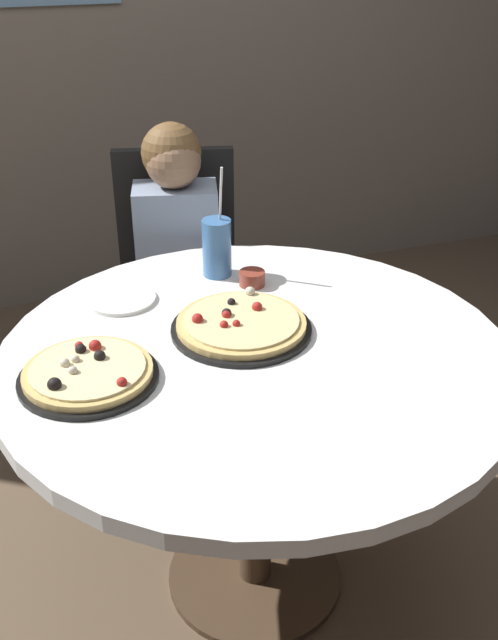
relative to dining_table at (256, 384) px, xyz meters
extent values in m
plane|color=brown|center=(0.00, 0.00, -0.65)|extent=(8.00, 8.00, 0.00)
cylinder|color=white|center=(0.00, 0.00, 0.08)|extent=(1.20, 1.20, 0.04)
cylinder|color=#4C3826|center=(0.00, 0.00, -0.29)|extent=(0.09, 0.09, 0.69)
cylinder|color=#4C3826|center=(0.00, 0.00, -0.64)|extent=(0.48, 0.48, 0.02)
cube|color=black|center=(0.00, 0.79, -0.22)|extent=(0.48, 0.48, 0.04)
cube|color=black|center=(0.04, 0.96, 0.04)|extent=(0.40, 0.13, 0.52)
cylinder|color=black|center=(-0.21, 0.66, -0.45)|extent=(0.04, 0.04, 0.41)
cylinder|color=black|center=(0.12, 0.58, -0.45)|extent=(0.04, 0.04, 0.41)
cylinder|color=black|center=(-0.12, 0.99, -0.45)|extent=(0.04, 0.04, 0.41)
cylinder|color=black|center=(0.21, 0.91, -0.45)|extent=(0.04, 0.04, 0.41)
cube|color=#3F4766|center=(-0.03, 0.63, -0.43)|extent=(0.31, 0.37, 0.45)
cube|color=#8C9EB7|center=(0.00, 0.77, 0.02)|extent=(0.29, 0.22, 0.44)
sphere|color=#997051|center=(0.00, 0.77, 0.32)|extent=(0.17, 0.17, 0.17)
sphere|color=brown|center=(0.00, 0.79, 0.34)|extent=(0.18, 0.18, 0.18)
cylinder|color=black|center=(-0.01, 0.09, 0.11)|extent=(0.34, 0.34, 0.01)
cylinder|color=#D8B266|center=(-0.01, 0.09, 0.12)|extent=(0.31, 0.31, 0.02)
cylinder|color=beige|center=(-0.01, 0.09, 0.13)|extent=(0.28, 0.28, 0.01)
sphere|color=#B2231E|center=(0.05, 0.12, 0.14)|extent=(0.03, 0.03, 0.03)
sphere|color=#B2231E|center=(-0.06, 0.07, 0.14)|extent=(0.02, 0.02, 0.02)
sphere|color=black|center=(-0.03, 0.12, 0.14)|extent=(0.02, 0.02, 0.02)
sphere|color=#B2231E|center=(-0.11, 0.11, 0.14)|extent=(0.03, 0.03, 0.03)
sphere|color=#B2231E|center=(-0.04, 0.11, 0.14)|extent=(0.02, 0.02, 0.02)
sphere|color=#B2231E|center=(-0.03, 0.06, 0.14)|extent=(0.02, 0.02, 0.02)
sphere|color=beige|center=(0.06, 0.21, 0.14)|extent=(0.03, 0.03, 0.03)
sphere|color=black|center=(-0.01, 0.17, 0.14)|extent=(0.02, 0.02, 0.02)
cylinder|color=black|center=(-0.38, -0.01, 0.11)|extent=(0.30, 0.30, 0.01)
cylinder|color=#D8B266|center=(-0.38, -0.01, 0.12)|extent=(0.28, 0.28, 0.02)
cylinder|color=beige|center=(-0.38, -0.01, 0.13)|extent=(0.25, 0.25, 0.01)
sphere|color=beige|center=(-0.41, 0.03, 0.14)|extent=(0.02, 0.02, 0.02)
sphere|color=black|center=(-0.35, 0.02, 0.14)|extent=(0.03, 0.03, 0.03)
sphere|color=#B2231E|center=(-0.33, -0.09, 0.14)|extent=(0.02, 0.02, 0.02)
sphere|color=black|center=(-0.39, 0.06, 0.14)|extent=(0.02, 0.02, 0.02)
sphere|color=black|center=(-0.46, -0.06, 0.14)|extent=(0.03, 0.03, 0.03)
sphere|color=#B2231E|center=(-0.39, 0.08, 0.14)|extent=(0.02, 0.02, 0.02)
sphere|color=beige|center=(-0.43, 0.02, 0.14)|extent=(0.02, 0.02, 0.02)
sphere|color=#B2231E|center=(-0.36, 0.07, 0.14)|extent=(0.03, 0.03, 0.03)
sphere|color=beige|center=(-0.42, -0.02, 0.14)|extent=(0.02, 0.02, 0.02)
cylinder|color=#3F72B2|center=(0.03, 0.41, 0.18)|extent=(0.08, 0.08, 0.16)
cylinder|color=white|center=(0.04, 0.41, 0.30)|extent=(0.01, 0.03, 0.22)
cylinder|color=brown|center=(0.10, 0.32, 0.12)|extent=(0.07, 0.07, 0.04)
cylinder|color=white|center=(-0.25, 0.34, 0.10)|extent=(0.18, 0.18, 0.01)
camera|label=1|loc=(-0.48, -1.38, 1.00)|focal=41.73mm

